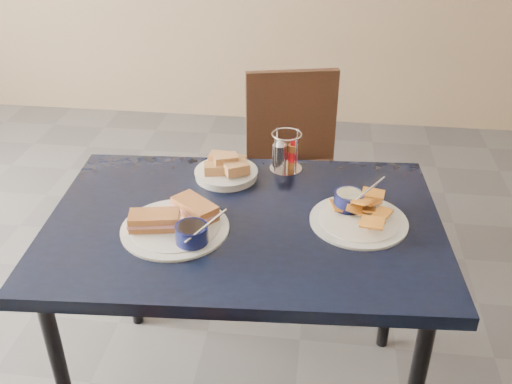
# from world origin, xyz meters

# --- Properties ---
(dining_table) EXTENTS (1.20, 0.84, 0.75)m
(dining_table) POSITION_xyz_m (0.20, 0.03, 0.68)
(dining_table) COLOR black
(dining_table) RESTS_ON ground
(chair_far) EXTENTS (0.49, 0.48, 0.87)m
(chair_far) POSITION_xyz_m (0.31, 0.94, 0.50)
(chair_far) COLOR #321B10
(chair_far) RESTS_ON ground
(sandwich_plate) EXTENTS (0.32, 0.31, 0.12)m
(sandwich_plate) POSITION_xyz_m (0.02, -0.05, 0.77)
(sandwich_plate) COLOR white
(sandwich_plate) RESTS_ON dining_table
(plantain_plate) EXTENTS (0.28, 0.28, 0.12)m
(plantain_plate) POSITION_xyz_m (0.52, 0.07, 0.77)
(plantain_plate) COLOR white
(plantain_plate) RESTS_ON dining_table
(bread_basket) EXTENTS (0.20, 0.20, 0.08)m
(bread_basket) POSITION_xyz_m (0.11, 0.27, 0.78)
(bread_basket) COLOR white
(bread_basket) RESTS_ON dining_table
(condiment_caddy) EXTENTS (0.11, 0.11, 0.14)m
(condiment_caddy) POSITION_xyz_m (0.29, 0.35, 0.81)
(condiment_caddy) COLOR silver
(condiment_caddy) RESTS_ON dining_table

